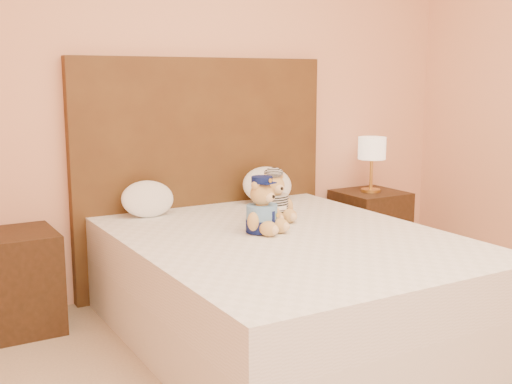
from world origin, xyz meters
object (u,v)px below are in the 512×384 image
nightstand_right (369,228)px  nightstand_left (15,282)px  pillow_left (148,197)px  lamp (372,151)px  bed (286,285)px  teddy_prisoner (274,197)px  teddy_police (262,205)px  pillow_right (268,183)px

nightstand_right → nightstand_left: bearing=180.0°
pillow_left → lamp: bearing=-1.0°
bed → pillow_left: 1.03m
pillow_left → nightstand_right: bearing=-1.0°
nightstand_right → lamp: bearing=180.0°
lamp → teddy_prisoner: size_ratio=1.38×
teddy_police → pillow_left: (-0.38, 0.70, -0.03)m
nightstand_left → nightstand_right: same height
teddy_police → pillow_left: size_ratio=0.92×
bed → pillow_right: size_ratio=5.43×
teddy_prisoner → pillow_left: 0.77m
teddy_police → pillow_left: bearing=99.0°
lamp → teddy_police: size_ratio=1.33×
nightstand_right → teddy_police: 1.54m
nightstand_right → pillow_right: bearing=178.0°
teddy_police → teddy_prisoner: size_ratio=1.04×
teddy_prisoner → pillow_right: bearing=57.9°
teddy_police → pillow_right: bearing=36.7°
bed → lamp: bearing=32.6°
bed → nightstand_left: bearing=147.4°
bed → teddy_police: 0.45m
nightstand_right → lamp: lamp is taller
nightstand_left → pillow_left: size_ratio=1.67×
bed → teddy_police: (-0.07, 0.13, 0.43)m
pillow_left → pillow_right: bearing=0.0°
lamp → pillow_right: size_ratio=1.09×
teddy_prisoner → lamp: bearing=17.9°
lamp → pillow_left: bearing=179.0°
bed → nightstand_right: same height
bed → teddy_prisoner: 0.55m
bed → teddy_police: teddy_police is taller
teddy_prisoner → pillow_left: bearing=135.2°
teddy_prisoner → pillow_left: (-0.58, 0.49, -0.03)m
nightstand_left → pillow_right: pillow_right is taller
bed → teddy_prisoner: size_ratio=6.90×
nightstand_right → teddy_prisoner: size_ratio=1.90×
pillow_right → bed: bearing=-114.8°
nightstand_left → lamp: bearing=0.0°
teddy_police → pillow_left: teddy_police is taller
teddy_prisoner → pillow_left: teddy_prisoner is taller
teddy_police → nightstand_left: bearing=130.5°
lamp → pillow_left: 1.72m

